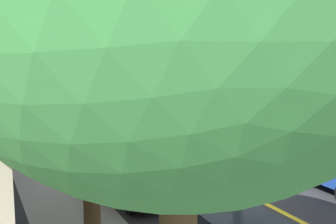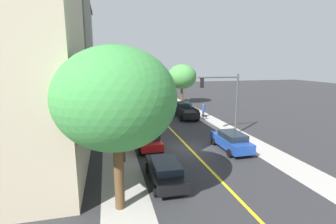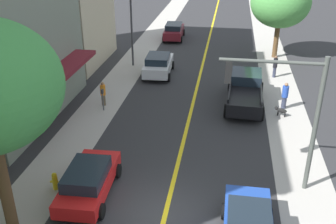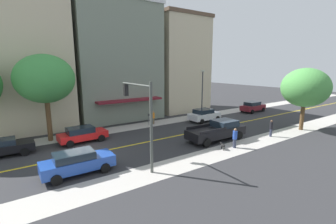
# 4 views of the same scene
# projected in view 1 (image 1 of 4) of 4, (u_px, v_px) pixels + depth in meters

# --- Properties ---
(ground_plane) EXTENTS (140.00, 140.00, 0.00)m
(ground_plane) POSITION_uv_depth(u_px,v_px,m) (238.00, 190.00, 14.73)
(ground_plane) COLOR #2D2D30
(sidewalk_left) EXTENTS (2.54, 126.00, 0.01)m
(sidewalk_left) POSITION_uv_depth(u_px,v_px,m) (75.00, 217.00, 12.25)
(sidewalk_left) COLOR #ADA8A0
(sidewalk_left) RESTS_ON ground
(road_centerline_stripe) EXTENTS (0.20, 126.00, 0.00)m
(road_centerline_stripe) POSITION_uv_depth(u_px,v_px,m) (238.00, 189.00, 14.73)
(road_centerline_stripe) COLOR yellow
(road_centerline_stripe) RESTS_ON ground
(street_tree_left_near) EXTENTS (5.19, 5.19, 8.05)m
(street_tree_left_near) POSITION_uv_depth(u_px,v_px,m) (87.00, 12.00, 10.22)
(street_tree_left_near) COLOR brown
(street_tree_left_near) RESTS_ON ground
(street_tree_left_far) EXTENTS (4.91, 4.91, 6.79)m
(street_tree_left_far) POSITION_uv_depth(u_px,v_px,m) (150.00, 54.00, 36.39)
(street_tree_left_far) COLOR brown
(street_tree_left_far) RESTS_ON ground
(fire_hydrant) EXTENTS (0.44, 0.24, 0.83)m
(fire_hydrant) POSITION_uv_depth(u_px,v_px,m) (90.00, 189.00, 13.54)
(fire_hydrant) COLOR yellow
(fire_hydrant) RESTS_ON ground
(parking_meter) EXTENTS (0.12, 0.18, 1.40)m
(parking_meter) POSITION_uv_depth(u_px,v_px,m) (40.00, 132.00, 20.55)
(parking_meter) COLOR #4C4C51
(parking_meter) RESTS_ON ground
(traffic_light_mast) EXTENTS (4.17, 0.32, 6.02)m
(traffic_light_mast) POSITION_uv_depth(u_px,v_px,m) (286.00, 70.00, 18.71)
(traffic_light_mast) COLOR #474C47
(traffic_light_mast) RESTS_ON ground
(street_lamp) EXTENTS (0.70, 0.36, 6.43)m
(street_lamp) POSITION_uv_depth(u_px,v_px,m) (14.00, 65.00, 27.83)
(street_lamp) COLOR #38383D
(street_lamp) RESTS_ON ground
(red_sedan_left_curb) EXTENTS (2.12, 4.35, 1.45)m
(red_sedan_left_curb) POSITION_uv_depth(u_px,v_px,m) (139.00, 174.00, 14.01)
(red_sedan_left_curb) COLOR red
(red_sedan_left_curb) RESTS_ON ground
(blue_sedan_right_curb) EXTENTS (1.96, 4.55, 1.53)m
(blue_sedan_right_curb) POSITION_uv_depth(u_px,v_px,m) (330.00, 165.00, 14.93)
(blue_sedan_right_curb) COLOR #1E429E
(blue_sedan_right_curb) RESTS_ON ground
(maroon_sedan_left_curb) EXTENTS (2.08, 4.44, 1.59)m
(maroon_sedan_left_curb) POSITION_uv_depth(u_px,v_px,m) (32.00, 98.00, 36.93)
(maroon_sedan_left_curb) COLOR maroon
(maroon_sedan_left_curb) RESTS_ON ground
(white_sedan_left_curb) EXTENTS (2.26, 4.36, 1.60)m
(white_sedan_left_curb) POSITION_uv_depth(u_px,v_px,m) (58.00, 113.00, 27.67)
(white_sedan_left_curb) COLOR silver
(white_sedan_left_curb) RESTS_ON ground
(black_pickup_truck) EXTENTS (2.53, 6.10, 1.83)m
(black_pickup_truck) POSITION_uv_depth(u_px,v_px,m) (174.00, 114.00, 26.48)
(black_pickup_truck) COLOR black
(black_pickup_truck) RESTS_ON ground
(pedestrian_orange_shirt) EXTENTS (0.34, 0.34, 1.58)m
(pedestrian_orange_shirt) POSITION_uv_depth(u_px,v_px,m) (33.00, 131.00, 21.15)
(pedestrian_orange_shirt) COLOR brown
(pedestrian_orange_shirt) RESTS_ON ground
(pedestrian_black_shirt) EXTENTS (0.31, 0.31, 1.70)m
(pedestrian_black_shirt) POSITION_uv_depth(u_px,v_px,m) (171.00, 103.00, 32.14)
(pedestrian_black_shirt) COLOR #33384C
(pedestrian_black_shirt) RESTS_ON ground
(pedestrian_blue_shirt) EXTENTS (0.39, 0.39, 1.72)m
(pedestrian_blue_shirt) POSITION_uv_depth(u_px,v_px,m) (210.00, 113.00, 27.15)
(pedestrian_blue_shirt) COLOR #33384C
(pedestrian_blue_shirt) RESTS_ON ground
(small_dog) EXTENTS (0.75, 0.48, 0.56)m
(small_dog) POSITION_uv_depth(u_px,v_px,m) (216.00, 124.00, 26.06)
(small_dog) COLOR black
(small_dog) RESTS_ON ground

